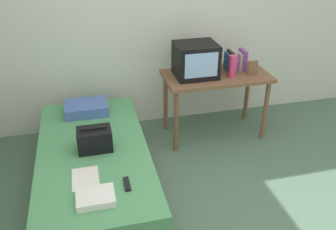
{
  "coord_description": "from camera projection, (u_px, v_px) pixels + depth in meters",
  "views": [
    {
      "loc": [
        -0.88,
        -1.99,
        2.28
      ],
      "look_at": [
        -0.15,
        0.98,
        0.59
      ],
      "focal_mm": 38.4,
      "sensor_mm": 36.0,
      "label": 1
    }
  ],
  "objects": [
    {
      "name": "remote_dark",
      "position": [
        127.0,
        184.0,
        2.77
      ],
      "size": [
        0.04,
        0.16,
        0.02
      ],
      "primitive_type": "cube",
      "color": "black",
      "rests_on": "bed"
    },
    {
      "name": "water_bottle",
      "position": [
        232.0,
        66.0,
        3.84
      ],
      "size": [
        0.08,
        0.08,
        0.24
      ],
      "primitive_type": "cylinder",
      "color": "#E53372",
      "rests_on": "desk"
    },
    {
      "name": "wall_back",
      "position": [
        160.0,
        16.0,
        4.04
      ],
      "size": [
        5.2,
        0.1,
        2.6
      ],
      "primitive_type": "cube",
      "color": "silver",
      "rests_on": "ground"
    },
    {
      "name": "magazine",
      "position": [
        85.0,
        178.0,
        2.84
      ],
      "size": [
        0.21,
        0.29,
        0.01
      ],
      "primitive_type": "cube",
      "color": "white",
      "rests_on": "bed"
    },
    {
      "name": "book_row",
      "position": [
        235.0,
        61.0,
        4.01
      ],
      "size": [
        0.21,
        0.17,
        0.23
      ],
      "color": "#2D5699",
      "rests_on": "desk"
    },
    {
      "name": "bed",
      "position": [
        95.0,
        170.0,
        3.31
      ],
      "size": [
        1.0,
        2.0,
        0.46
      ],
      "color": "brown",
      "rests_on": "ground"
    },
    {
      "name": "pillow",
      "position": [
        86.0,
        108.0,
        3.78
      ],
      "size": [
        0.44,
        0.32,
        0.11
      ],
      "primitive_type": "cube",
      "color": "#4766AD",
      "rests_on": "bed"
    },
    {
      "name": "folded_towel",
      "position": [
        96.0,
        197.0,
        2.61
      ],
      "size": [
        0.28,
        0.22,
        0.06
      ],
      "primitive_type": "cube",
      "color": "white",
      "rests_on": "bed"
    },
    {
      "name": "tv",
      "position": [
        196.0,
        60.0,
        3.82
      ],
      "size": [
        0.44,
        0.39,
        0.36
      ],
      "color": "black",
      "rests_on": "desk"
    },
    {
      "name": "picture_frame",
      "position": [
        253.0,
        68.0,
        3.9
      ],
      "size": [
        0.11,
        0.02,
        0.16
      ],
      "primitive_type": "cube",
      "color": "brown",
      "rests_on": "desk"
    },
    {
      "name": "handbag",
      "position": [
        95.0,
        139.0,
        3.16
      ],
      "size": [
        0.3,
        0.2,
        0.22
      ],
      "color": "black",
      "rests_on": "bed"
    },
    {
      "name": "desk",
      "position": [
        216.0,
        82.0,
        4.0
      ],
      "size": [
        1.16,
        0.6,
        0.76
      ],
      "color": "brown",
      "rests_on": "ground"
    }
  ]
}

